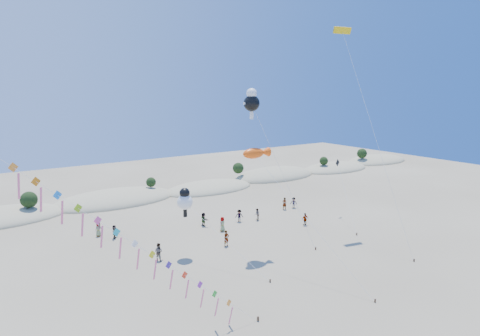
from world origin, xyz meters
name	(u,v)px	position (x,y,z in m)	size (l,w,h in m)	color
dune_ridge	(122,200)	(1.06, 45.14, 0.11)	(145.30, 11.49, 5.57)	tan
kite_train	(17,171)	(-15.51, 9.34, 12.40)	(27.41, 6.34, 23.93)	#3F2D1E
fish_kite	(257,153)	(6.44, 16.85, 10.60)	(3.51, 14.46, 11.18)	#3F2D1E
cartoon_kite_low	(185,200)	(-0.02, 20.33, 5.86)	(4.26, 10.72, 7.16)	#3F2D1E
cartoon_kite_high	(252,102)	(7.07, 18.64, 15.75)	(6.10, 5.85, 17.12)	#3F2D1E
parafoil_kite	(343,34)	(20.52, 18.82, 23.43)	(3.68, 13.67, 24.35)	#3F2D1E
dark_kite	(342,179)	(22.80, 20.03, 5.41)	(5.15, 7.90, 7.68)	#3F2D1E
beachgoers	(215,222)	(6.53, 25.61, 0.84)	(27.92, 11.71, 1.82)	slate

